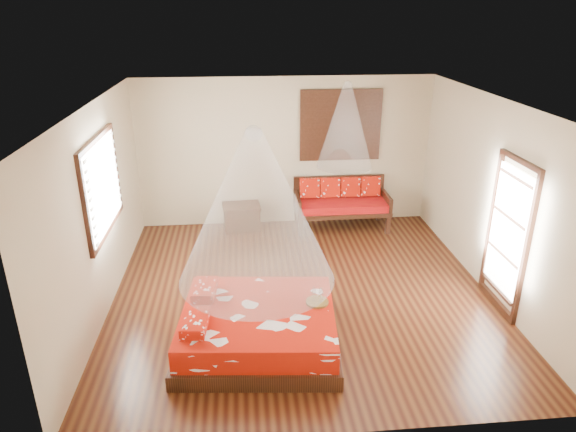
% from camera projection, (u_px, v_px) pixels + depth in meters
% --- Properties ---
extents(room, '(5.54, 5.54, 2.84)m').
position_uv_depth(room, '(303.00, 205.00, 7.11)').
color(room, '#33140B').
rests_on(room, ground).
extents(bed, '(2.11, 1.94, 0.63)m').
position_uv_depth(bed, '(257.00, 327.00, 6.38)').
color(bed, black).
rests_on(bed, floor).
extents(daybed, '(1.76, 0.78, 0.94)m').
position_uv_depth(daybed, '(341.00, 201.00, 9.73)').
color(daybed, black).
rests_on(daybed, floor).
extents(storage_chest, '(0.74, 0.57, 0.48)m').
position_uv_depth(storage_chest, '(242.00, 217.00, 9.73)').
color(storage_chest, black).
rests_on(storage_chest, floor).
extents(shutter_panel, '(1.52, 0.06, 1.32)m').
position_uv_depth(shutter_panel, '(341.00, 125.00, 9.51)').
color(shutter_panel, black).
rests_on(shutter_panel, wall_back).
extents(window_left, '(0.10, 1.74, 1.34)m').
position_uv_depth(window_left, '(103.00, 185.00, 6.95)').
color(window_left, black).
rests_on(window_left, wall_left).
extents(glazed_door, '(0.08, 1.02, 2.16)m').
position_uv_depth(glazed_door, '(507.00, 237.00, 6.92)').
color(glazed_door, black).
rests_on(glazed_door, floor).
extents(wine_tray, '(0.29, 0.29, 0.23)m').
position_uv_depth(wine_tray, '(317.00, 299.00, 6.41)').
color(wine_tray, brown).
rests_on(wine_tray, bed).
extents(mosquito_net_main, '(1.84, 1.84, 1.80)m').
position_uv_depth(mosquito_net_main, '(255.00, 208.00, 5.77)').
color(mosquito_net_main, white).
rests_on(mosquito_net_main, ceiling).
extents(mosquito_net_daybed, '(1.01, 1.01, 1.50)m').
position_uv_depth(mosquito_net_daybed, '(346.00, 125.00, 9.05)').
color(mosquito_net_daybed, white).
rests_on(mosquito_net_daybed, ceiling).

